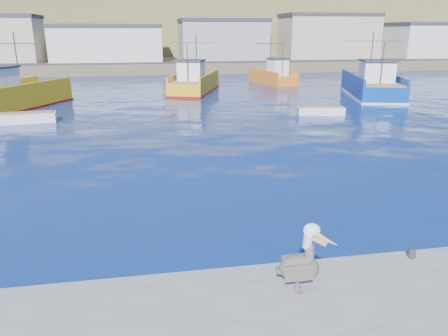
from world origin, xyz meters
name	(u,v)px	position (x,y,z in m)	size (l,w,h in m)	color
ground	(274,230)	(0.00, 0.00, 0.00)	(260.00, 260.00, 0.00)	#071553
dock_bollards	(332,261)	(0.60, -3.40, 0.65)	(36.20, 0.20, 0.30)	#4C4C4C
far_shore	(157,22)	(0.00, 109.20, 8.98)	(200.00, 81.00, 24.00)	brown
trawler_yellow_a	(10,97)	(-15.88, 27.94, 1.08)	(8.92, 12.66, 6.62)	gold
trawler_yellow_b	(194,83)	(1.35, 36.30, 1.01)	(7.08, 11.33, 6.44)	gold
trawler_blue	(372,86)	(19.44, 29.71, 1.10)	(7.50, 13.10, 6.65)	navy
boat_orange	(274,76)	(12.56, 42.72, 1.02)	(4.66, 8.56, 6.05)	orange
skiff_left	(26,119)	(-13.08, 21.33, 0.30)	(4.40, 1.96, 0.93)	silver
skiff_mid	(321,111)	(10.05, 20.56, 0.26)	(3.93, 1.93, 0.82)	silver
skiff_far	(403,81)	(29.36, 39.94, 0.26)	(3.10, 3.83, 0.81)	silver
pelican	(301,263)	(-0.65, -4.39, 1.27)	(1.46, 0.78, 1.80)	#595451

